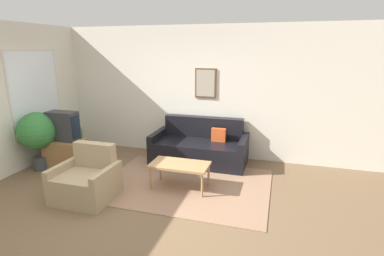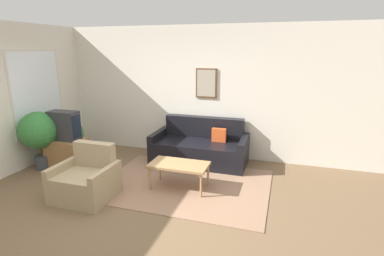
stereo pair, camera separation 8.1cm
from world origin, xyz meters
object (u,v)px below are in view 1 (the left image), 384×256
(coffee_table, at_px, (180,166))
(armchair, at_px, (87,181))
(couch, at_px, (200,148))
(tv, at_px, (63,126))
(potted_plant_tall, at_px, (37,133))

(coffee_table, bearing_deg, armchair, -150.52)
(couch, bearing_deg, tv, -156.57)
(tv, bearing_deg, potted_plant_tall, -152.11)
(couch, xyz_separation_m, tv, (-2.38, -1.03, 0.53))
(armchair, distance_m, potted_plant_tall, 1.75)
(tv, xyz_separation_m, armchair, (1.12, -0.93, -0.56))
(coffee_table, relative_size, armchair, 1.11)
(coffee_table, distance_m, tv, 2.43)
(coffee_table, bearing_deg, potted_plant_tall, 179.89)
(couch, height_order, armchair, couch)
(potted_plant_tall, bearing_deg, coffee_table, -0.11)
(armchair, bearing_deg, couch, 65.26)
(coffee_table, bearing_deg, couch, 89.87)
(couch, distance_m, potted_plant_tall, 3.08)
(couch, xyz_separation_m, potted_plant_tall, (-2.79, -1.25, 0.43))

